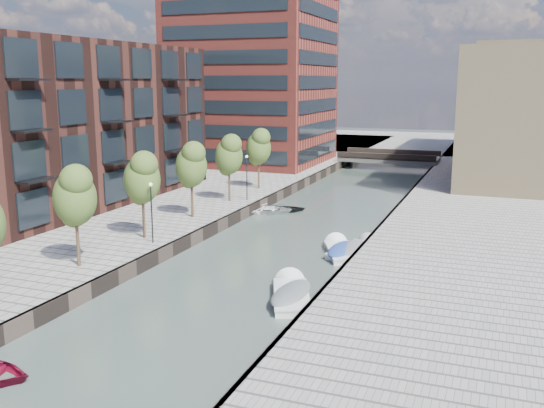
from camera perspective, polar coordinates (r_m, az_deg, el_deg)
The scene contains 24 objects.
water at distance 53.34m, azimuth 4.76°, elevation -1.20°, with size 300.00×300.00×0.00m, color #38473F.
quay_left at distance 71.93m, azimuth -23.93°, elevation 1.57°, with size 60.00×140.00×1.00m, color gray.
quay_right at distance 51.24m, azimuth 22.21°, elevation -2.00°, with size 20.00×140.00×1.00m, color gray.
quay_wall_left at distance 55.21m, azimuth -1.32°, elevation -0.20°, with size 0.25×140.00×1.00m, color #332823.
quay_wall_right at distance 51.90m, azimuth 11.24°, elevation -1.18°, with size 0.25×140.00×1.00m, color #332823.
far_closure at distance 111.49m, azimuth 13.55°, elevation 5.47°, with size 80.00×40.00×1.00m, color gray.
apartment_block at distance 52.93m, azimuth -19.83°, elevation 6.82°, with size 8.00×38.00×14.00m, color black.
tower at distance 81.42m, azimuth -1.78°, elevation 14.56°, with size 18.00×18.00×30.00m, color maroon.
tan_block_near at distance 72.07m, azimuth 22.44°, elevation 7.72°, with size 12.00×25.00×14.00m, color tan.
tan_block_far at distance 98.01m, azimuth 22.23°, elevation 9.12°, with size 12.00×20.00×16.00m, color tan.
bridge at distance 83.88m, azimuth 10.98°, elevation 4.27°, with size 13.00×6.00×1.30m.
tree_2 at distance 36.78m, azimuth -18.09°, elevation 0.88°, with size 2.50×2.50×5.95m.
tree_3 at distance 42.35m, azimuth -12.14°, elevation 2.54°, with size 2.50×2.50×5.95m.
tree_4 at distance 48.29m, azimuth -7.61°, elevation 3.79°, with size 2.50×2.50×5.95m.
tree_5 at distance 54.48m, azimuth -4.08°, elevation 4.74°, with size 2.50×2.50×5.95m.
tree_6 at distance 60.85m, azimuth -1.28°, elevation 5.49°, with size 2.50×2.50×5.95m.
lamp_1 at distance 41.15m, azimuth -11.28°, elevation -0.22°, with size 0.24×0.24×4.12m.
lamp_2 at distance 55.10m, azimuth -2.39°, elevation 2.96°, with size 0.24×0.24×4.12m.
sloop_3 at distance 54.83m, azimuth -0.64°, elevation -0.81°, with size 3.47×4.86×1.01m, color white.
sloop_4 at distance 55.32m, azimuth 0.94°, elevation -0.70°, with size 3.09×4.33×0.90m, color black.
motorboat_1 at distance 33.67m, azimuth 1.81°, elevation -8.49°, with size 3.71×5.74×1.81m.
motorboat_3 at distance 42.19m, azimuth 6.46°, elevation -4.40°, with size 3.64×5.39×1.71m.
motorboat_4 at distance 42.65m, azimuth 7.81°, elevation -4.26°, with size 2.79×5.37×1.71m.
car at distance 75.48m, azimuth 18.08°, elevation 3.33°, with size 1.60×3.98×1.36m, color #AEB0B2.
Camera 1 is at (14.51, -9.96, 11.78)m, focal length 40.00 mm.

